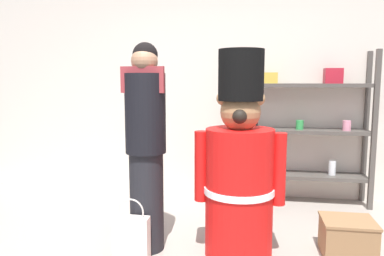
{
  "coord_description": "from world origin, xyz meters",
  "views": [
    {
      "loc": [
        0.35,
        -2.25,
        1.36
      ],
      "look_at": [
        -0.11,
        0.56,
        1.0
      ],
      "focal_mm": 34.77,
      "sensor_mm": 36.0,
      "label": 1
    }
  ],
  "objects": [
    {
      "name": "back_wall",
      "position": [
        0.0,
        2.2,
        1.3
      ],
      "size": [
        6.4,
        0.12,
        2.6
      ],
      "primitive_type": "cube",
      "color": "silver",
      "rests_on": "ground_plane"
    },
    {
      "name": "shopping_bag",
      "position": [
        -0.54,
        0.33,
        0.18
      ],
      "size": [
        0.28,
        0.1,
        0.49
      ],
      "color": "silver",
      "rests_on": "ground_plane"
    },
    {
      "name": "person_shopper",
      "position": [
        -0.48,
        0.55,
        0.87
      ],
      "size": [
        0.33,
        0.32,
        1.66
      ],
      "color": "black",
      "rests_on": "ground_plane"
    },
    {
      "name": "merchandise_shelf",
      "position": [
        0.87,
        1.98,
        0.86
      ],
      "size": [
        1.52,
        0.35,
        1.68
      ],
      "color": "#4C4742",
      "rests_on": "ground_plane"
    },
    {
      "name": "teddy_bear_guard",
      "position": [
        0.26,
        0.56,
        0.67
      ],
      "size": [
        0.7,
        0.54,
        1.59
      ],
      "color": "red",
      "rests_on": "ground_plane"
    },
    {
      "name": "display_crate",
      "position": [
        1.1,
        0.69,
        0.14
      ],
      "size": [
        0.4,
        0.35,
        0.29
      ],
      "color": "olive",
      "rests_on": "ground_plane"
    }
  ]
}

